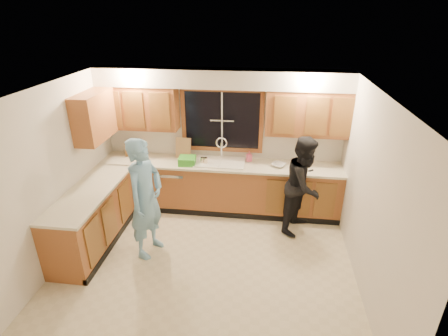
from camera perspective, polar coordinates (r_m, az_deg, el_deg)
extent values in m
plane|color=beige|center=(5.24, -3.11, -15.62)|extent=(4.20, 4.20, 0.00)
plane|color=white|center=(4.09, -3.92, 12.13)|extent=(4.20, 4.20, 0.00)
plane|color=silver|center=(6.25, -0.30, 4.72)|extent=(4.20, 0.00, 4.20)
plane|color=silver|center=(5.31, -26.36, -1.77)|extent=(0.00, 3.80, 3.80)
plane|color=silver|center=(4.66, 22.96, -4.76)|extent=(0.00, 3.80, 3.80)
cube|color=#98572C|center=(6.30, -0.65, -3.15)|extent=(4.20, 0.60, 0.88)
cube|color=#98572C|center=(5.79, -20.55, -7.64)|extent=(0.60, 1.90, 0.88)
cube|color=beige|center=(6.09, -0.69, 0.62)|extent=(4.20, 0.63, 0.04)
cube|color=beige|center=(5.56, -21.11, -3.64)|extent=(0.63, 1.90, 0.04)
cube|color=#98572C|center=(6.26, -13.74, 9.59)|extent=(1.35, 0.33, 0.75)
cube|color=#98572C|center=(5.90, 13.48, 8.70)|extent=(1.35, 0.33, 0.75)
cube|color=#98572C|center=(5.93, -20.44, 7.90)|extent=(0.33, 0.90, 0.75)
cube|color=silver|center=(5.79, -0.56, 14.41)|extent=(4.20, 0.35, 0.30)
cube|color=black|center=(6.13, -0.32, 7.78)|extent=(1.30, 0.01, 1.00)
cube|color=#98572C|center=(5.99, -0.34, 12.66)|extent=(1.44, 0.03, 0.07)
cube|color=#98572C|center=(6.30, -0.32, 3.09)|extent=(1.44, 0.03, 0.07)
cube|color=#98572C|center=(6.24, -6.63, 7.93)|extent=(0.07, 0.03, 1.00)
cube|color=#98572C|center=(6.07, 6.15, 7.47)|extent=(0.07, 0.03, 1.00)
cube|color=white|center=(6.09, -0.67, 0.93)|extent=(0.86, 0.52, 0.03)
cube|color=white|center=(6.16, -2.60, 0.26)|extent=(0.38, 0.42, 0.18)
cube|color=white|center=(6.10, 1.29, 0.06)|extent=(0.38, 0.42, 0.18)
cylinder|color=silver|center=(6.21, -0.42, 2.94)|extent=(0.04, 0.04, 0.28)
torus|color=silver|center=(6.16, -0.42, 4.14)|extent=(0.21, 0.03, 0.21)
cube|color=white|center=(6.47, -8.15, -2.94)|extent=(0.60, 0.56, 0.82)
cube|color=white|center=(5.38, -23.25, -10.69)|extent=(0.58, 0.75, 0.90)
imported|color=#6DA5CE|center=(5.12, -12.66, -4.91)|extent=(0.60, 0.76, 1.82)
imported|color=black|center=(5.72, 12.92, -2.73)|extent=(0.91, 0.98, 1.62)
cube|color=brown|center=(6.60, -15.36, 2.91)|extent=(0.15, 0.14, 0.23)
cube|color=tan|center=(6.28, -6.66, 3.26)|extent=(0.28, 0.11, 0.37)
cube|color=green|center=(6.05, -6.03, 1.20)|extent=(0.30, 0.28, 0.13)
imported|color=#E3567A|center=(6.15, 4.13, 1.94)|extent=(0.11, 0.11, 0.19)
imported|color=silver|center=(6.02, 8.91, 0.50)|extent=(0.29, 0.29, 0.05)
cylinder|color=#C5B198|center=(6.02, -3.04, 1.16)|extent=(0.07, 0.07, 0.12)
cylinder|color=#C5B198|center=(6.04, -3.56, 1.19)|extent=(0.09, 0.09, 0.12)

